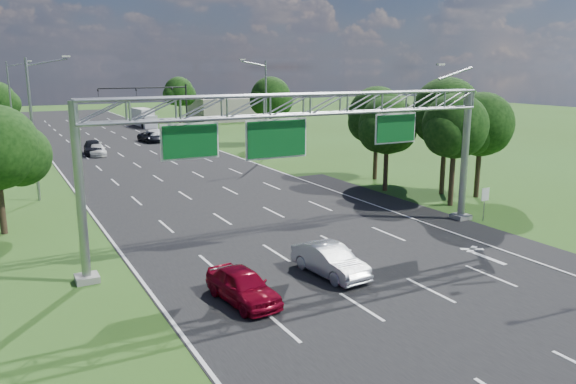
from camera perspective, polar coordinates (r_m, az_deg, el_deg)
ground at (r=46.24m, az=-9.62°, el=0.72°), size 220.00×220.00×0.00m
road at (r=46.24m, az=-9.62°, el=0.72°), size 18.00×180.00×0.02m
road_flare at (r=37.56m, az=13.56°, el=-2.21°), size 3.00×30.00×0.02m
sign_gantry at (r=29.01m, az=2.06°, el=7.69°), size 23.50×1.00×9.56m
regulatory_sign at (r=36.64m, az=19.39°, el=-0.52°), size 0.60×0.08×2.10m
traffic_signal at (r=81.06m, az=-12.71°, el=9.31°), size 12.21×0.24×7.00m
streetlight_l_near at (r=43.27m, az=-24.32°, el=6.46°), size 2.97×0.22×10.16m
streetlight_l_far at (r=78.15m, az=-26.24°, el=8.53°), size 2.97×0.22×10.16m
streetlight_r_mid at (r=58.93m, az=-2.42°, el=8.89°), size 2.97×0.22×10.16m
tree_cluster_right at (r=43.49m, az=13.96°, el=6.87°), size 9.91×14.60×8.68m
tree_verge_rd at (r=68.23m, az=-1.73°, el=9.44°), size 5.76×4.80×8.28m
tree_verge_re at (r=95.41m, az=-10.98°, el=9.85°), size 5.76×4.80×7.84m
building_right at (r=102.65m, az=-6.23°, el=8.39°), size 12.00×9.00×4.00m
red_coupe at (r=23.11m, az=-4.61°, el=-9.46°), size 2.11×4.28×1.40m
silver_sedan at (r=25.94m, az=4.29°, el=-6.94°), size 1.93×4.42×1.41m
car_queue_a at (r=64.26m, az=-18.84°, el=4.08°), size 2.07×4.39×1.24m
car_queue_b at (r=73.98m, az=-13.78°, el=5.44°), size 2.67×4.77×1.26m
car_queue_c at (r=65.03m, az=-19.19°, el=4.32°), size 2.43×4.93×1.62m
car_queue_d at (r=75.44m, az=-13.45°, el=5.64°), size 1.73×4.32×1.40m
box_truck at (r=93.67m, az=-14.39°, el=7.28°), size 2.54×7.62×2.84m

